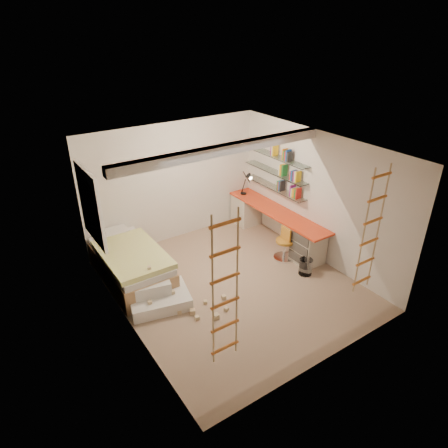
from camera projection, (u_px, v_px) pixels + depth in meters
floor at (233, 285)px, 7.45m from camera, size 4.50×4.50×0.00m
ceiling_beam at (224, 150)px, 6.51m from camera, size 4.00×0.18×0.16m
window_frame at (90, 206)px, 6.87m from camera, size 0.06×1.15×1.35m
window_blind at (93, 205)px, 6.89m from camera, size 0.02×1.00×1.20m
rope_ladder_left at (225, 291)px, 4.79m from camera, size 0.41×0.04×2.13m
rope_ladder_right at (371, 232)px, 6.12m from camera, size 0.41×0.04×2.13m
waste_bin at (306, 267)px, 7.70m from camera, size 0.26×0.26×0.32m
desk at (275, 224)px, 8.75m from camera, size 0.56×2.80×0.75m
shelves at (275, 172)px, 8.51m from camera, size 0.25×1.80×0.71m
bed at (131, 264)px, 7.47m from camera, size 1.02×2.00×0.69m
task_lamp at (248, 180)px, 9.09m from camera, size 0.14×0.36×0.57m
swivel_chair at (285, 247)px, 8.14m from camera, size 0.45×0.45×0.72m
play_platform at (157, 295)px, 6.90m from camera, size 1.16×0.99×0.45m
toy_blocks at (185, 299)px, 6.76m from camera, size 1.32×1.11×0.72m
books at (276, 168)px, 8.47m from camera, size 0.14×0.70×0.92m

